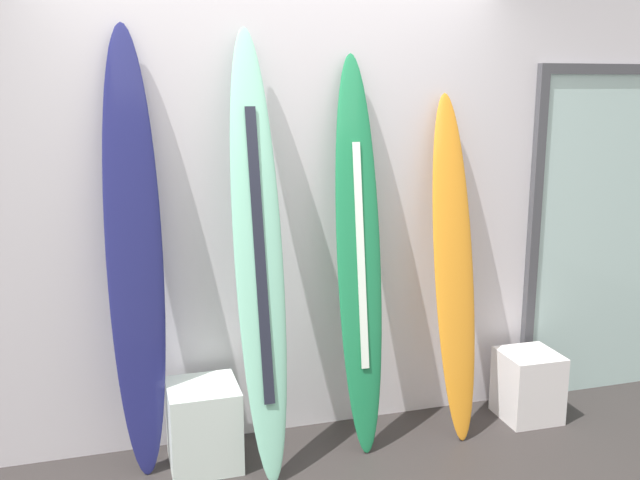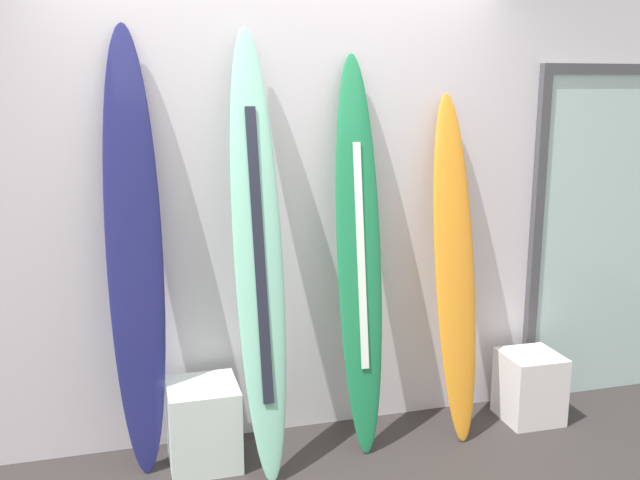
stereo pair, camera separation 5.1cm
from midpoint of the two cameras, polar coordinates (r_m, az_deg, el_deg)
The scene contains 8 objects.
wall_back at distance 3.93m, azimuth -3.24°, elevation 4.25°, with size 7.20×0.20×2.80m, color silver.
surfboard_navy at distance 3.63m, azimuth -14.28°, elevation -1.46°, with size 0.28×0.30×2.25m.
surfboard_seafoam at distance 3.55m, azimuth -4.59°, elevation -1.21°, with size 0.26×0.56×2.24m.
surfboard_emerald at distance 3.78m, azimuth 3.56°, elevation -1.51°, with size 0.26×0.43×2.12m.
surfboard_sunset at distance 4.01m, azimuth 11.15°, elevation -2.46°, with size 0.24×0.44×1.92m.
display_block_left at distance 3.86m, azimuth -8.98°, elevation -14.43°, with size 0.36×0.36×0.44m.
display_block_center at distance 4.47m, azimuth 16.84°, elevation -11.22°, with size 0.33×0.33×0.41m.
glass_door at distance 4.81m, azimuth 22.83°, elevation 0.83°, with size 1.17×0.06×2.08m.
Camera 2 is at (-0.82, -2.50, 1.95)m, focal length 39.76 mm.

